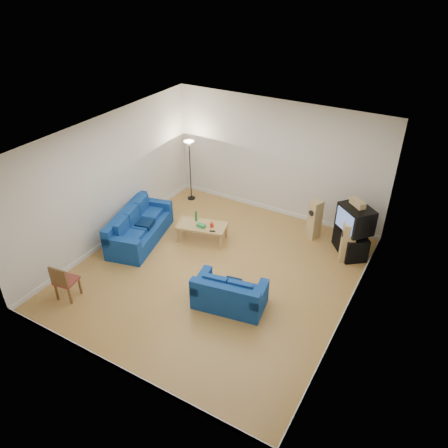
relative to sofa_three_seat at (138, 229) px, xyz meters
The scene contains 16 objects.
room 2.70m from the sofa_three_seat, ahead, with size 6.01×6.51×3.21m.
sofa_three_seat is the anchor object (origin of this frame).
sofa_loveseat 3.37m from the sofa_three_seat, 17.47° to the right, with size 1.58×1.05×0.73m.
coffee_table 1.63m from the sofa_three_seat, 29.57° to the left, with size 1.35×0.91×0.45m.
bottle 1.51m from the sofa_three_seat, 37.27° to the left, with size 0.06×0.06×0.26m, color #197233.
tissue_box 1.63m from the sofa_three_seat, 25.98° to the left, with size 0.22×0.12×0.09m, color green.
red_canister 1.89m from the sofa_three_seat, 26.56° to the left, with size 0.09×0.09×0.13m, color red.
remote 1.93m from the sofa_three_seat, 20.48° to the left, with size 0.14×0.04×0.02m, color black.
tv_stand 5.29m from the sofa_three_seat, 23.82° to the left, with size 0.97×0.54×0.59m, color black.
av_receiver 5.36m from the sofa_three_seat, 24.23° to the left, with size 0.40×0.33×0.09m, color black.
television 5.34m from the sofa_three_seat, 23.32° to the left, with size 0.98×0.96×0.61m.
centre_speaker 5.40m from the sofa_three_seat, 24.10° to the left, with size 0.43×0.17×0.15m, color tan.
speaker_left 4.49m from the sofa_three_seat, 31.43° to the left, with size 0.34×0.38×1.05m.
speaker_right 5.16m from the sofa_three_seat, 20.08° to the left, with size 0.36×0.33×1.00m.
floor_lamp 2.78m from the sofa_three_seat, 91.22° to the left, with size 0.31×0.31×1.81m.
dining_chair 2.53m from the sofa_three_seat, 87.19° to the right, with size 0.48×0.48×0.87m.
Camera 1 is at (4.14, -6.80, 6.28)m, focal length 35.00 mm.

